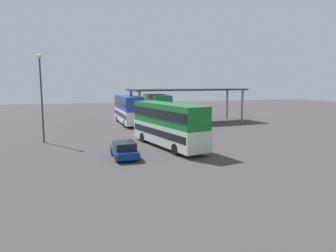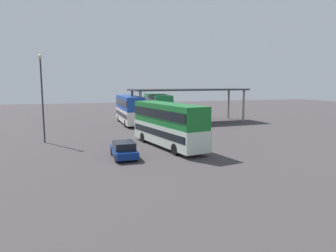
{
  "view_description": "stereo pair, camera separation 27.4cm",
  "coord_description": "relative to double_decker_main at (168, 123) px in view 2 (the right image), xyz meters",
  "views": [
    {
      "loc": [
        -9.6,
        -24.74,
        6.05
      ],
      "look_at": [
        -1.2,
        2.79,
        2.0
      ],
      "focal_mm": 33.13,
      "sensor_mm": 36.0,
      "label": 1
    },
    {
      "loc": [
        -9.34,
        -24.82,
        6.05
      ],
      "look_at": [
        -1.2,
        2.79,
        2.0
      ],
      "focal_mm": 33.13,
      "sensor_mm": 36.0,
      "label": 2
    }
  ],
  "objects": [
    {
      "name": "ground_plane",
      "position": [
        1.2,
        -2.8,
        -2.26
      ],
      "size": [
        140.0,
        140.0,
        0.0
      ],
      "primitive_type": "plane",
      "color": "#413C3E"
    },
    {
      "name": "double_decker_main",
      "position": [
        0.0,
        0.0,
        0.0
      ],
      "size": [
        4.61,
        10.77,
        4.12
      ],
      "rotation": [
        0.0,
        0.0,
        1.79
      ],
      "color": "silver",
      "rests_on": "ground_plane"
    },
    {
      "name": "parked_hatchback",
      "position": [
        -4.65,
        -3.18,
        -1.59
      ],
      "size": [
        1.84,
        3.87,
        1.35
      ],
      "rotation": [
        0.0,
        0.0,
        1.6
      ],
      "color": "navy",
      "rests_on": "ground_plane"
    },
    {
      "name": "double_decker_near_canopy",
      "position": [
        -0.76,
        17.48,
        -0.0
      ],
      "size": [
        2.66,
        10.6,
        4.11
      ],
      "rotation": [
        0.0,
        0.0,
        1.58
      ],
      "color": "silver",
      "rests_on": "ground_plane"
    },
    {
      "name": "double_decker_mid_row",
      "position": [
        3.36,
        17.04,
        0.11
      ],
      "size": [
        3.27,
        11.28,
        4.32
      ],
      "rotation": [
        0.0,
        0.0,
        1.5
      ],
      "color": "silver",
      "rests_on": "ground_plane"
    },
    {
      "name": "depot_canopy",
      "position": [
        8.24,
        16.53,
        2.49
      ],
      "size": [
        18.29,
        7.08,
        5.12
      ],
      "rotation": [
        0.0,
        0.0,
        0.09
      ],
      "color": "#33353A",
      "rests_on": "ground_plane"
    },
    {
      "name": "lamppost_tall",
      "position": [
        -11.42,
        5.61,
        3.19
      ],
      "size": [
        0.44,
        0.44,
        8.8
      ],
      "color": "#33353A",
      "rests_on": "ground_plane"
    }
  ]
}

